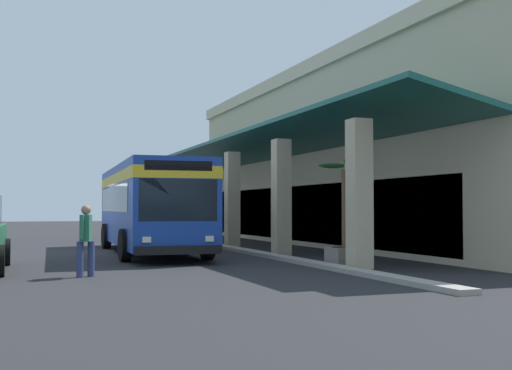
# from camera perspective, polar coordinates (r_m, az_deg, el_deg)

# --- Properties ---
(ground) EXTENTS (120.00, 120.00, 0.00)m
(ground) POSITION_cam_1_polar(r_m,az_deg,el_deg) (27.05, 4.17, -5.48)
(ground) COLOR #262628
(curb_strip) EXTENTS (32.75, 0.50, 0.12)m
(curb_strip) POSITION_cam_1_polar(r_m,az_deg,el_deg) (27.47, -3.58, -5.30)
(curb_strip) COLOR #9E998E
(curb_strip) RESTS_ON ground
(plaza_building) EXTENTS (27.60, 15.42, 7.90)m
(plaza_building) POSITION_cam_1_polar(r_m,az_deg,el_deg) (31.65, 13.39, 2.23)
(plaza_building) COLOR #C6B793
(plaza_building) RESTS_ON ground
(transit_bus) EXTENTS (11.31, 3.15, 3.34)m
(transit_bus) POSITION_cam_1_polar(r_m,az_deg,el_deg) (23.87, -9.33, -1.46)
(transit_bus) COLOR #193D9E
(transit_bus) RESTS_ON ground
(pedestrian) EXTENTS (0.64, 0.42, 1.69)m
(pedestrian) POSITION_cam_1_polar(r_m,az_deg,el_deg) (15.84, -14.72, -4.39)
(pedestrian) COLOR navy
(pedestrian) RESTS_ON ground
(potted_palm) EXTENTS (1.61, 1.84, 3.09)m
(potted_palm) POSITION_cam_1_polar(r_m,az_deg,el_deg) (19.02, 7.79, -4.59)
(potted_palm) COLOR gray
(potted_palm) RESTS_ON ground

